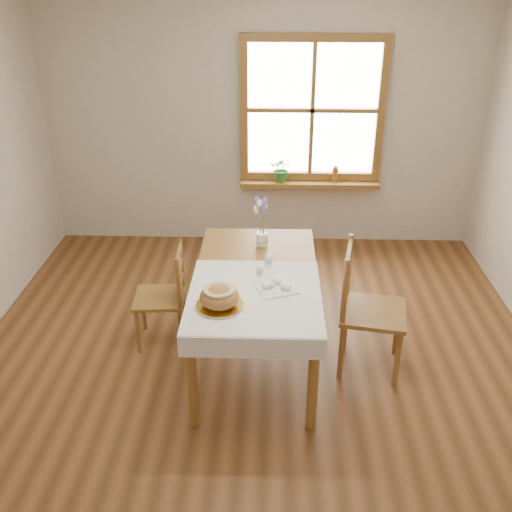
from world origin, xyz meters
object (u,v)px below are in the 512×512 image
Objects in this scene: chair_left at (159,296)px; flower_vase at (262,240)px; dining_table at (256,284)px; chair_right at (373,310)px; bread_plate at (220,306)px.

flower_vase is (0.81, 0.26, 0.38)m from chair_left.
chair_right is at bearing -4.65° from dining_table.
bread_plate reaches higher than dining_table.
bread_plate is at bearing -115.82° from dining_table.
chair_left is (-0.77, 0.21, -0.25)m from dining_table.
dining_table is 15.30× the size of flower_vase.
chair_left is 0.83× the size of chair_right.
flower_vase is at bearing 67.51° from chair_right.
chair_left reaches higher than bread_plate.
chair_left is 7.98× the size of flower_vase.
chair_left is 0.94m from bread_plate.
chair_right reaches higher than chair_left.
flower_vase reaches higher than bread_plate.
chair_right is 9.60× the size of flower_vase.
chair_left is 0.93m from flower_vase.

